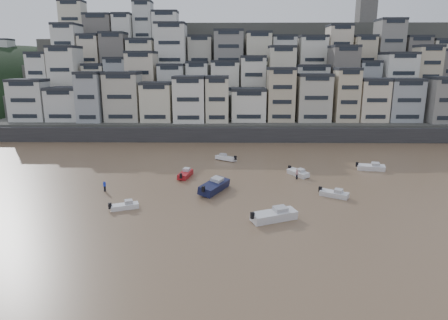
{
  "coord_description": "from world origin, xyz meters",
  "views": [
    {
      "loc": [
        6.67,
        -31.09,
        19.19
      ],
      "look_at": [
        5.75,
        30.0,
        4.0
      ],
      "focal_mm": 32.0,
      "sensor_mm": 36.0,
      "label": 1
    }
  ],
  "objects_px": {
    "boat_b": "(334,193)",
    "boat_h": "(226,157)",
    "boat_j": "(125,205)",
    "boat_f": "(185,173)",
    "person_blue": "(105,186)",
    "boat_c": "(214,185)",
    "boat_a": "(274,214)",
    "boat_e": "(298,172)",
    "boat_g": "(371,166)",
    "person_pink": "(297,174)"
  },
  "relations": [
    {
      "from": "boat_j",
      "to": "person_blue",
      "type": "height_order",
      "value": "person_blue"
    },
    {
      "from": "boat_b",
      "to": "person_pink",
      "type": "height_order",
      "value": "person_pink"
    },
    {
      "from": "boat_j",
      "to": "person_blue",
      "type": "xyz_separation_m",
      "value": [
        -4.92,
        7.37,
        0.33
      ]
    },
    {
      "from": "boat_b",
      "to": "boat_j",
      "type": "bearing_deg",
      "value": -137.42
    },
    {
      "from": "boat_j",
      "to": "boat_b",
      "type": "bearing_deg",
      "value": -12.23
    },
    {
      "from": "boat_h",
      "to": "boat_f",
      "type": "distance_m",
      "value": 13.53
    },
    {
      "from": "boat_e",
      "to": "person_blue",
      "type": "bearing_deg",
      "value": -104.25
    },
    {
      "from": "boat_e",
      "to": "boat_f",
      "type": "relative_size",
      "value": 0.95
    },
    {
      "from": "person_blue",
      "to": "person_pink",
      "type": "bearing_deg",
      "value": 12.87
    },
    {
      "from": "boat_j",
      "to": "boat_a",
      "type": "height_order",
      "value": "boat_a"
    },
    {
      "from": "boat_b",
      "to": "boat_a",
      "type": "relative_size",
      "value": 0.7
    },
    {
      "from": "boat_c",
      "to": "boat_e",
      "type": "distance_m",
      "value": 16.49
    },
    {
      "from": "boat_g",
      "to": "boat_h",
      "type": "bearing_deg",
      "value": 176.64
    },
    {
      "from": "boat_c",
      "to": "boat_f",
      "type": "height_order",
      "value": "boat_c"
    },
    {
      "from": "boat_b",
      "to": "boat_h",
      "type": "relative_size",
      "value": 0.94
    },
    {
      "from": "boat_f",
      "to": "boat_a",
      "type": "bearing_deg",
      "value": -134.36
    },
    {
      "from": "person_pink",
      "to": "boat_f",
      "type": "bearing_deg",
      "value": 176.92
    },
    {
      "from": "boat_a",
      "to": "person_pink",
      "type": "relative_size",
      "value": 3.67
    },
    {
      "from": "boat_b",
      "to": "boat_g",
      "type": "height_order",
      "value": "boat_g"
    },
    {
      "from": "boat_a",
      "to": "boat_h",
      "type": "distance_m",
      "value": 31.26
    },
    {
      "from": "person_pink",
      "to": "boat_g",
      "type": "bearing_deg",
      "value": 22.01
    },
    {
      "from": "boat_h",
      "to": "boat_e",
      "type": "relative_size",
      "value": 0.98
    },
    {
      "from": "boat_b",
      "to": "boat_f",
      "type": "bearing_deg",
      "value": -171.41
    },
    {
      "from": "boat_a",
      "to": "boat_e",
      "type": "distance_m",
      "value": 20.85
    },
    {
      "from": "person_blue",
      "to": "person_pink",
      "type": "relative_size",
      "value": 1.0
    },
    {
      "from": "boat_a",
      "to": "boat_f",
      "type": "relative_size",
      "value": 1.25
    },
    {
      "from": "boat_c",
      "to": "boat_h",
      "type": "bearing_deg",
      "value": 20.22
    },
    {
      "from": "boat_h",
      "to": "person_blue",
      "type": "xyz_separation_m",
      "value": [
        -18.13,
        -19.61,
        0.22
      ]
    },
    {
      "from": "boat_h",
      "to": "boat_g",
      "type": "height_order",
      "value": "boat_g"
    },
    {
      "from": "boat_a",
      "to": "person_blue",
      "type": "bearing_deg",
      "value": 131.45
    },
    {
      "from": "boat_g",
      "to": "boat_c",
      "type": "bearing_deg",
      "value": -144.6
    },
    {
      "from": "boat_c",
      "to": "boat_g",
      "type": "xyz_separation_m",
      "value": [
        27.86,
        12.4,
        -0.28
      ]
    },
    {
      "from": "boat_b",
      "to": "boat_c",
      "type": "xyz_separation_m",
      "value": [
        -17.5,
        2.36,
        0.39
      ]
    },
    {
      "from": "boat_g",
      "to": "person_pink",
      "type": "xyz_separation_m",
      "value": [
        -14.32,
        -5.79,
        0.16
      ]
    },
    {
      "from": "boat_a",
      "to": "boat_h",
      "type": "height_order",
      "value": "boat_a"
    },
    {
      "from": "boat_g",
      "to": "person_blue",
      "type": "bearing_deg",
      "value": -152.67
    },
    {
      "from": "boat_j",
      "to": "boat_e",
      "type": "xyz_separation_m",
      "value": [
        25.73,
        16.25,
        0.12
      ]
    },
    {
      "from": "boat_g",
      "to": "person_pink",
      "type": "bearing_deg",
      "value": -146.57
    },
    {
      "from": "boat_j",
      "to": "boat_f",
      "type": "relative_size",
      "value": 0.78
    },
    {
      "from": "person_blue",
      "to": "boat_c",
      "type": "bearing_deg",
      "value": 0.96
    },
    {
      "from": "boat_c",
      "to": "boat_g",
      "type": "height_order",
      "value": "boat_c"
    },
    {
      "from": "boat_g",
      "to": "person_blue",
      "type": "distance_m",
      "value": 46.21
    },
    {
      "from": "boat_h",
      "to": "boat_a",
      "type": "bearing_deg",
      "value": 135.49
    },
    {
      "from": "boat_b",
      "to": "boat_a",
      "type": "height_order",
      "value": "boat_a"
    },
    {
      "from": "boat_c",
      "to": "person_pink",
      "type": "distance_m",
      "value": 15.07
    },
    {
      "from": "boat_h",
      "to": "boat_g",
      "type": "bearing_deg",
      "value": -160.88
    },
    {
      "from": "boat_f",
      "to": "person_pink",
      "type": "bearing_deg",
      "value": -82.05
    },
    {
      "from": "boat_j",
      "to": "boat_e",
      "type": "height_order",
      "value": "boat_e"
    },
    {
      "from": "boat_b",
      "to": "boat_f",
      "type": "height_order",
      "value": "boat_f"
    },
    {
      "from": "boat_g",
      "to": "boat_b",
      "type": "bearing_deg",
      "value": -113.64
    }
  ]
}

